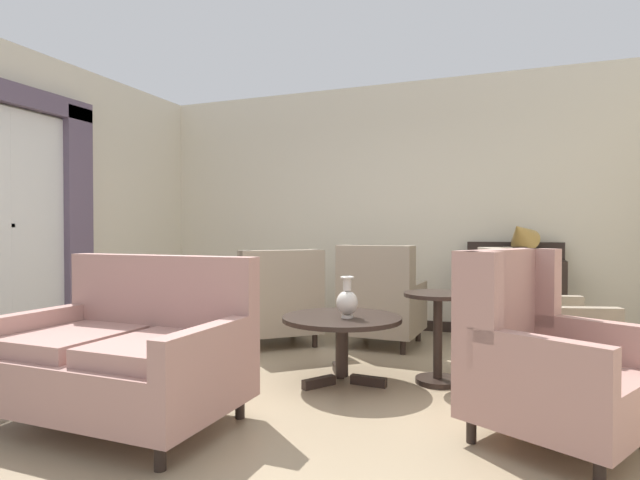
% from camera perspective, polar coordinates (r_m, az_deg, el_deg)
% --- Properties ---
extents(ground, '(8.63, 8.63, 0.00)m').
position_cam_1_polar(ground, '(3.75, -2.17, -17.29)').
color(ground, '#9E896B').
extents(wall_back, '(6.32, 0.08, 2.96)m').
position_cam_1_polar(wall_back, '(6.28, 8.04, 3.76)').
color(wall_back, beige).
rests_on(wall_back, ground).
extents(wall_left, '(0.08, 3.96, 2.96)m').
position_cam_1_polar(wall_left, '(6.10, -26.43, 3.74)').
color(wall_left, beige).
rests_on(wall_left, ground).
extents(baseboard_back, '(6.16, 0.03, 0.12)m').
position_cam_1_polar(baseboard_back, '(6.31, 7.90, -9.21)').
color(baseboard_back, black).
rests_on(baseboard_back, ground).
extents(window_with_curtains, '(0.12, 1.79, 2.49)m').
position_cam_1_polar(window_with_curtains, '(5.57, -31.07, 3.02)').
color(window_with_curtains, silver).
extents(coffee_table, '(0.93, 0.93, 0.51)m').
position_cam_1_polar(coffee_table, '(4.03, 2.46, -9.74)').
color(coffee_table, black).
rests_on(coffee_table, ground).
extents(porcelain_vase, '(0.17, 0.17, 0.32)m').
position_cam_1_polar(porcelain_vase, '(3.93, 3.05, -6.83)').
color(porcelain_vase, beige).
rests_on(porcelain_vase, coffee_table).
extents(settee, '(1.47, 0.94, 1.02)m').
position_cam_1_polar(settee, '(3.43, -20.97, -11.94)').
color(settee, tan).
rests_on(settee, ground).
extents(armchair_beside_settee, '(0.78, 0.84, 1.04)m').
position_cam_1_polar(armchair_beside_settee, '(5.27, 6.82, -7.03)').
color(armchair_beside_settee, gray).
rests_on(armchair_beside_settee, ground).
extents(armchair_far_left, '(1.21, 1.22, 0.99)m').
position_cam_1_polar(armchair_far_left, '(5.36, -5.08, -7.10)').
color(armchair_far_left, gray).
rests_on(armchair_far_left, ground).
extents(armchair_back_corner, '(1.10, 1.09, 1.07)m').
position_cam_1_polar(armchair_back_corner, '(3.18, 23.58, -12.34)').
color(armchair_back_corner, tan).
rests_on(armchair_back_corner, ground).
extents(armchair_foreground_right, '(1.00, 0.94, 1.04)m').
position_cam_1_polar(armchair_foreground_right, '(4.26, 22.55, -8.99)').
color(armchair_foreground_right, gray).
rests_on(armchair_foreground_right, ground).
extents(side_table, '(0.52, 0.52, 0.70)m').
position_cam_1_polar(side_table, '(4.09, 13.04, -9.64)').
color(side_table, black).
rests_on(side_table, ground).
extents(sideboard, '(1.00, 0.35, 1.06)m').
position_cam_1_polar(sideboard, '(5.85, 20.92, -5.74)').
color(sideboard, black).
rests_on(sideboard, ground).
extents(gramophone, '(0.44, 0.49, 0.48)m').
position_cam_1_polar(gramophone, '(5.73, 21.41, 0.18)').
color(gramophone, black).
rests_on(gramophone, sideboard).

